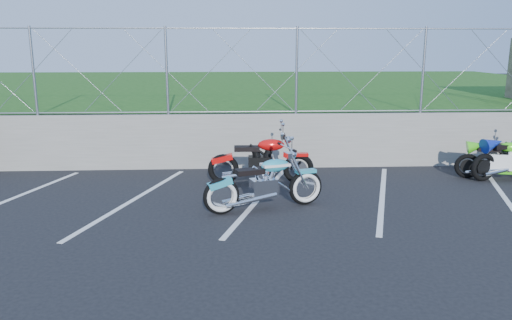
{
  "coord_description": "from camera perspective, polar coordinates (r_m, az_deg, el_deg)",
  "views": [
    {
      "loc": [
        -0.53,
        -8.19,
        2.85
      ],
      "look_at": [
        -0.06,
        1.3,
        0.68
      ],
      "focal_mm": 35.0,
      "sensor_mm": 36.0,
      "label": 1
    }
  ],
  "objects": [
    {
      "name": "ground",
      "position": [
        8.69,
        0.8,
        -6.28
      ],
      "size": [
        90.0,
        90.0,
        0.0
      ],
      "primitive_type": "plane",
      "color": "black",
      "rests_on": "ground"
    },
    {
      "name": "naked_orange",
      "position": [
        10.47,
        0.74,
        -0.24
      ],
      "size": [
        2.24,
        0.76,
        1.11
      ],
      "rotation": [
        0.0,
        0.0,
        -0.02
      ],
      "color": "black",
      "rests_on": "ground"
    },
    {
      "name": "sportbike_green",
      "position": [
        12.06,
        26.21,
        -0.14
      ],
      "size": [
        1.82,
        0.69,
        0.96
      ],
      "rotation": [
        0.0,
        0.0,
        -0.26
      ],
      "color": "black",
      "rests_on": "ground"
    },
    {
      "name": "chain_link_fence",
      "position": [
        11.72,
        -0.27,
        10.17
      ],
      "size": [
        28.0,
        0.03,
        2.0
      ],
      "color": "gray",
      "rests_on": "retaining_wall"
    },
    {
      "name": "parking_lines",
      "position": [
        9.78,
        7.48,
        -4.17
      ],
      "size": [
        18.29,
        4.31,
        0.01
      ],
      "color": "silver",
      "rests_on": "ground"
    },
    {
      "name": "retaining_wall",
      "position": [
        11.91,
        -0.26,
        2.22
      ],
      "size": [
        30.0,
        0.22,
        1.3
      ],
      "primitive_type": "cube",
      "color": "slate",
      "rests_on": "ground"
    },
    {
      "name": "cruiser_turquoise",
      "position": [
        8.86,
        1.16,
        -2.86
      ],
      "size": [
        2.19,
        0.85,
        1.12
      ],
      "rotation": [
        0.0,
        0.0,
        0.3
      ],
      "color": "black",
      "rests_on": "ground"
    },
    {
      "name": "grass_field",
      "position": [
        21.81,
        -1.47,
        7.06
      ],
      "size": [
        30.0,
        20.0,
        1.3
      ],
      "primitive_type": "cube",
      "color": "#1C4913",
      "rests_on": "ground"
    }
  ]
}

